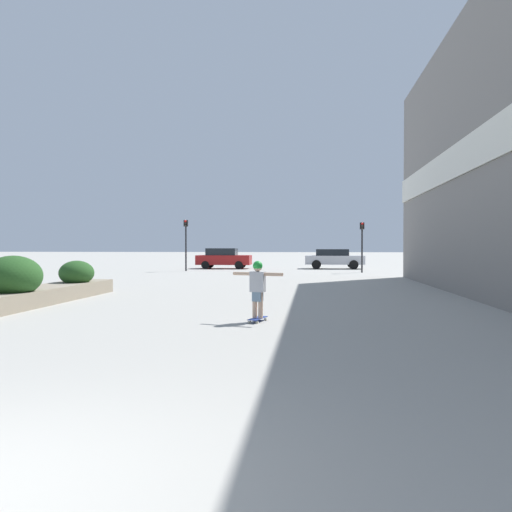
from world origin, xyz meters
The scene contains 8 objects.
planter_box centered at (-5.66, 9.82, 0.52)m, with size 1.53×10.45×1.47m.
skateboard centered at (1.33, 8.27, 0.07)m, with size 0.42×0.76×0.09m.
skateboarder centered at (1.33, 8.27, 0.88)m, with size 1.19×0.42×1.30m.
car_leftmost centered at (14.79, 34.32, 0.77)m, with size 4.07×2.03×1.44m.
car_center_left centered at (-4.27, 35.29, 0.82)m, with size 4.17×1.97×1.58m.
car_center_right centered at (4.27, 35.90, 0.81)m, with size 4.50×1.99×1.52m.
traffic_light_left centered at (-6.21, 31.17, 2.43)m, with size 0.28×0.30×3.58m.
traffic_light_right centered at (5.86, 30.39, 2.27)m, with size 0.28×0.30×3.31m.
Camera 1 is at (2.54, -3.00, 1.72)m, focal length 35.00 mm.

